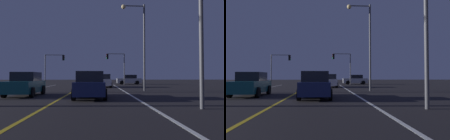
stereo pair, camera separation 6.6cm
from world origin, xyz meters
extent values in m
cube|color=silver|center=(4.73, 15.37, 0.00)|extent=(0.16, 42.73, 0.01)
cube|color=gold|center=(0.00, 15.37, 0.00)|extent=(0.16, 42.73, 0.01)
cylinder|color=black|center=(6.31, 38.41, 0.34)|extent=(0.68, 0.22, 0.68)
cylinder|color=black|center=(6.31, 40.21, 0.34)|extent=(0.68, 0.22, 0.68)
cylinder|color=black|center=(9.01, 38.41, 0.34)|extent=(0.68, 0.22, 0.68)
cylinder|color=black|center=(9.01, 40.21, 0.34)|extent=(0.68, 0.22, 0.68)
cube|color=#B7BABF|center=(7.66, 39.31, 0.66)|extent=(4.30, 1.80, 0.80)
cube|color=black|center=(7.91, 39.31, 1.38)|extent=(2.10, 1.60, 0.64)
cube|color=red|center=(9.76, 38.71, 0.76)|extent=(0.08, 0.24, 0.16)
cube|color=red|center=(9.76, 39.91, 0.76)|extent=(0.08, 0.24, 0.16)
cylinder|color=black|center=(0.95, 16.09, 0.34)|extent=(0.22, 0.68, 0.68)
cylinder|color=black|center=(2.75, 16.09, 0.34)|extent=(0.22, 0.68, 0.68)
cylinder|color=black|center=(0.95, 13.39, 0.34)|extent=(0.22, 0.68, 0.68)
cylinder|color=black|center=(2.75, 13.39, 0.34)|extent=(0.22, 0.68, 0.68)
cube|color=navy|center=(1.85, 14.74, 0.66)|extent=(1.80, 4.30, 0.80)
cube|color=black|center=(1.85, 14.49, 1.38)|extent=(1.60, 2.10, 0.64)
cube|color=red|center=(1.25, 12.64, 0.76)|extent=(0.24, 0.08, 0.16)
cube|color=red|center=(2.45, 12.64, 0.76)|extent=(0.24, 0.08, 0.16)
cylinder|color=black|center=(-1.96, 15.34, 0.34)|extent=(0.22, 0.68, 0.68)
cylinder|color=black|center=(-3.76, 15.34, 0.34)|extent=(0.22, 0.68, 0.68)
cylinder|color=black|center=(-1.96, 18.04, 0.34)|extent=(0.22, 0.68, 0.68)
cylinder|color=black|center=(-3.76, 18.04, 0.34)|extent=(0.22, 0.68, 0.68)
cube|color=#145156|center=(-2.86, 16.69, 0.66)|extent=(1.80, 4.30, 0.80)
cube|color=black|center=(-2.86, 16.94, 1.38)|extent=(1.60, 2.10, 0.64)
cube|color=red|center=(-2.26, 18.79, 0.76)|extent=(0.24, 0.08, 0.16)
cube|color=red|center=(-3.46, 18.79, 0.76)|extent=(0.24, 0.08, 0.16)
cylinder|color=black|center=(2.07, 30.43, 0.34)|extent=(0.22, 0.68, 0.68)
cylinder|color=black|center=(3.87, 30.43, 0.34)|extent=(0.22, 0.68, 0.68)
cylinder|color=black|center=(2.07, 27.73, 0.34)|extent=(0.22, 0.68, 0.68)
cylinder|color=black|center=(3.87, 27.73, 0.34)|extent=(0.22, 0.68, 0.68)
cube|color=silver|center=(2.97, 29.08, 0.66)|extent=(1.80, 4.30, 0.80)
cube|color=black|center=(2.97, 28.83, 1.38)|extent=(1.60, 2.10, 0.64)
cube|color=red|center=(2.37, 26.98, 0.76)|extent=(0.24, 0.08, 0.16)
cube|color=red|center=(3.57, 26.98, 0.76)|extent=(0.24, 0.08, 0.16)
cylinder|color=#4C4C51|center=(6.60, 37.23, 2.64)|extent=(0.14, 0.14, 5.29)
cylinder|color=#4C4C51|center=(5.19, 37.23, 5.24)|extent=(2.82, 0.10, 0.10)
cube|color=black|center=(3.77, 37.23, 4.79)|extent=(0.28, 0.36, 0.90)
sphere|color=#3A0605|center=(3.61, 37.23, 5.09)|extent=(0.20, 0.20, 0.20)
sphere|color=#3C2706|center=(3.61, 37.23, 4.79)|extent=(0.20, 0.20, 0.20)
sphere|color=#19E059|center=(3.61, 37.23, 4.49)|extent=(0.20, 0.20, 0.20)
cylinder|color=#4C4C51|center=(-6.60, 37.23, 2.52)|extent=(0.14, 0.14, 5.04)
cylinder|color=#4C4C51|center=(-5.11, 37.23, 4.99)|extent=(2.97, 0.10, 0.10)
cube|color=black|center=(-3.63, 37.23, 4.54)|extent=(0.28, 0.36, 0.90)
sphere|color=#3A0605|center=(-3.47, 37.23, 4.84)|extent=(0.20, 0.20, 0.20)
sphere|color=#3C2706|center=(-3.47, 37.23, 4.54)|extent=(0.20, 0.20, 0.20)
sphere|color=#19E059|center=(-3.47, 37.23, 4.24)|extent=(0.20, 0.20, 0.20)
cylinder|color=#4C4C51|center=(6.77, 9.89, 3.56)|extent=(0.18, 0.18, 7.11)
cylinder|color=#4C4C51|center=(6.77, 21.64, 4.21)|extent=(0.18, 0.18, 8.43)
cylinder|color=#4C4C51|center=(5.75, 21.64, 8.28)|extent=(2.03, 0.10, 0.10)
sphere|color=#F9D88C|center=(4.74, 21.64, 8.18)|extent=(0.44, 0.44, 0.44)
camera|label=1|loc=(2.43, 0.97, 1.37)|focal=34.58mm
camera|label=2|loc=(2.50, 0.97, 1.37)|focal=34.58mm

